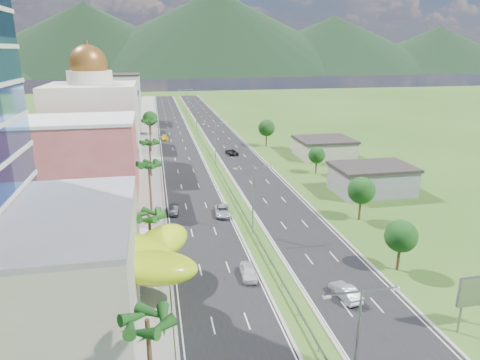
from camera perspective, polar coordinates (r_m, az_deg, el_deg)
ground at (r=58.92m, az=3.92°, el=-11.01°), size 500.00×500.00×0.00m
road_left at (r=142.92m, az=-8.56°, el=5.71°), size 11.00×260.00×0.04m
road_right at (r=144.39m, az=-2.58°, el=6.00°), size 11.00×260.00×0.04m
sidewalk_left at (r=142.79m, az=-12.38°, el=5.51°), size 7.00×260.00×0.12m
median_guardrail at (r=125.81m, az=-4.69°, el=4.58°), size 0.10×216.06×0.76m
streetlight_median_a at (r=35.57m, az=15.38°, el=-19.70°), size 6.04×0.25×11.00m
streetlight_median_b at (r=65.15m, az=1.74°, el=-1.69°), size 6.04×0.25×11.00m
streetlight_median_c at (r=103.20m, az=-3.30°, el=5.33°), size 6.04×0.25×11.00m
streetlight_median_d at (r=147.24m, az=-5.84°, el=8.80°), size 6.04×0.25×11.00m
streetlight_median_e at (r=191.73m, az=-7.22°, el=10.66°), size 6.04×0.25×11.00m
lime_canopy at (r=51.68m, az=-16.97°, el=-9.79°), size 18.00×15.00×7.40m
pink_shophouse at (r=85.64m, az=-20.39°, el=2.34°), size 20.00×15.00×15.00m
domed_building at (r=107.23m, az=-18.85°, el=7.40°), size 20.00×20.00×28.70m
midrise_grey at (r=132.17m, az=-17.01°, el=7.76°), size 16.00×15.00×16.00m
midrise_beige at (r=154.07m, az=-16.25°, el=8.49°), size 16.00×15.00×13.00m
midrise_white at (r=176.53m, az=-15.77°, el=10.36°), size 16.00×15.00×18.00m
shed_near at (r=89.67m, az=17.17°, el=-0.03°), size 15.00×10.00×5.00m
shed_far at (r=116.76m, az=11.14°, el=4.13°), size 14.00×12.00×4.40m
palm_tree_a at (r=34.29m, az=-12.25°, el=-18.37°), size 3.60×3.60×9.10m
palm_tree_b at (r=56.02m, az=-12.04°, el=-4.94°), size 3.60×3.60×8.10m
palm_tree_c at (r=74.59m, az=-12.07°, el=1.77°), size 3.60×3.60×9.60m
palm_tree_d at (r=97.18m, az=-11.99°, el=4.72°), size 3.60×3.60×8.60m
palm_tree_e at (r=121.62m, az=-12.00°, el=7.53°), size 3.60×3.60×9.40m
leafy_tree_lfar at (r=146.74m, az=-11.91°, el=8.03°), size 4.90×4.90×8.05m
leafy_tree_ra at (r=58.84m, az=20.68°, el=-7.03°), size 4.20×4.20×6.90m
leafy_tree_rb at (r=73.85m, az=15.88°, el=-1.36°), size 4.55×4.55×7.47m
leafy_tree_rc at (r=99.79m, az=10.19°, el=3.28°), size 3.85×3.85×6.33m
leafy_tree_rd at (r=126.23m, az=3.56°, el=6.94°), size 4.90×4.90×8.05m
mountain_ridge at (r=506.28m, az=-3.04°, el=13.90°), size 860.00×140.00×90.00m
car_white_near_left at (r=55.08m, az=1.11°, el=-12.13°), size 2.17×4.71×1.56m
car_dark_left at (r=75.93m, az=-8.81°, el=-3.89°), size 1.98×4.69×1.51m
car_silver_mid_left at (r=74.40m, az=-2.34°, el=-4.14°), size 2.98×5.67×1.52m
car_yellow_far_left at (r=138.22m, az=-10.00°, el=5.57°), size 2.22×5.06×1.45m
car_white_near_right at (r=52.57m, az=13.83°, el=-14.31°), size 2.36×4.41×1.43m
car_silver_right at (r=52.49m, az=13.88°, el=-14.26°), size 2.36×5.03×1.60m
car_dark_far_right at (r=117.20m, az=-1.11°, el=3.78°), size 3.23×5.54×1.45m
motorcycle at (r=56.07m, az=-8.30°, el=-11.96°), size 0.76×1.97×1.23m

